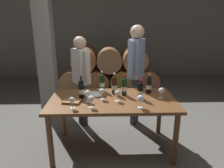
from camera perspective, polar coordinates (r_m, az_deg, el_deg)
name	(u,v)px	position (r m, az deg, el deg)	size (l,w,h in m)	color
ground_plane	(112,147)	(3.11, 0.12, -17.35)	(14.00, 14.00, 0.00)	#66635E
cellar_back_wall	(108,33)	(6.77, -1.06, 14.09)	(10.00, 0.24, 2.80)	gray
barrel_stack	(109,71)	(5.31, -0.79, 3.77)	(2.49, 0.90, 1.15)	brown
stone_pillar	(45,45)	(4.36, -18.22, 10.23)	(0.32, 0.32, 2.60)	gray
dining_table	(112,105)	(2.79, 0.13, -5.96)	(1.70, 0.90, 0.76)	brown
wine_bottle_0	(81,89)	(2.76, -8.59, -1.37)	(0.07, 0.07, 0.31)	black
wine_bottle_1	(140,90)	(2.75, 7.99, -1.79)	(0.07, 0.07, 0.27)	black
wine_bottle_2	(124,86)	(2.86, 3.43, -0.68)	(0.07, 0.07, 0.30)	black
wine_bottle_3	(102,82)	(3.03, -2.81, 0.44)	(0.07, 0.07, 0.31)	black
wine_bottle_4	(149,85)	(2.99, 10.33, -0.17)	(0.07, 0.07, 0.29)	black
wine_bottle_5	(114,85)	(2.91, 0.67, -0.28)	(0.07, 0.07, 0.31)	black
wine_glass_0	(161,91)	(2.82, 13.72, -1.86)	(0.08, 0.08, 0.15)	white
wine_glass_1	(87,94)	(2.63, -6.95, -2.71)	(0.09, 0.09, 0.16)	white
wine_glass_2	(117,94)	(2.65, 1.43, -2.69)	(0.07, 0.07, 0.15)	white
wine_glass_3	(102,92)	(2.71, -2.83, -2.16)	(0.08, 0.08, 0.15)	white
wine_glass_4	(140,99)	(2.47, 7.97, -4.15)	(0.09, 0.09, 0.16)	white
wine_glass_5	(72,100)	(2.47, -11.18, -4.54)	(0.07, 0.07, 0.15)	white
wine_glass_6	(91,99)	(2.46, -5.98, -4.30)	(0.08, 0.08, 0.15)	white
tasting_notebook	(72,101)	(2.68, -11.20, -4.83)	(0.22, 0.16, 0.03)	#936038
serving_plate	(94,94)	(2.92, -4.95, -2.86)	(0.24, 0.24, 0.01)	white
sommelier_presenting	(136,66)	(3.43, 6.75, 4.92)	(0.31, 0.44, 1.72)	#383842
taster_seated_left	(81,74)	(3.41, -8.65, 2.70)	(0.33, 0.42, 1.54)	#383842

